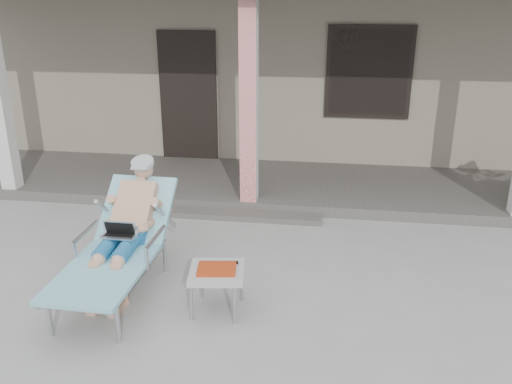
# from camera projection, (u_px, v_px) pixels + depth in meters

# --- Properties ---
(ground) EXTENTS (60.00, 60.00, 0.00)m
(ground) POSITION_uv_depth(u_px,v_px,m) (217.00, 289.00, 5.50)
(ground) COLOR #9E9E99
(ground) RESTS_ON ground
(house) EXTENTS (10.40, 5.40, 3.30)m
(house) POSITION_uv_depth(u_px,v_px,m) (282.00, 52.00, 10.94)
(house) COLOR gray
(house) RESTS_ON ground
(porch_deck) EXTENTS (10.00, 2.00, 0.15)m
(porch_deck) POSITION_uv_depth(u_px,v_px,m) (258.00, 184.00, 8.26)
(porch_deck) COLOR #605B56
(porch_deck) RESTS_ON ground
(porch_step) EXTENTS (2.00, 0.30, 0.07)m
(porch_step) POSITION_uv_depth(u_px,v_px,m) (246.00, 215.00, 7.20)
(porch_step) COLOR #605B56
(porch_step) RESTS_ON ground
(lounger) EXTENTS (0.77, 1.95, 1.26)m
(lounger) POSITION_uv_depth(u_px,v_px,m) (120.00, 215.00, 5.32)
(lounger) COLOR #B7B7BC
(lounger) RESTS_ON ground
(side_table) EXTENTS (0.57, 0.57, 0.45)m
(side_table) POSITION_uv_depth(u_px,v_px,m) (217.00, 274.00, 5.02)
(side_table) COLOR #B0AFAB
(side_table) RESTS_ON ground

